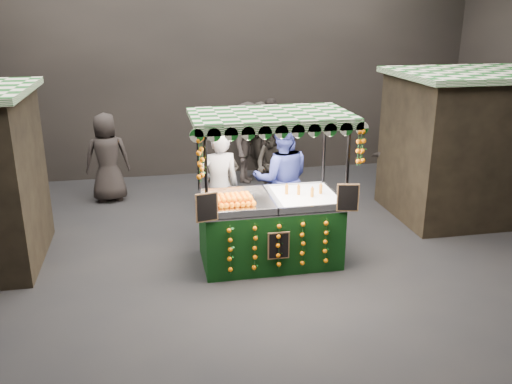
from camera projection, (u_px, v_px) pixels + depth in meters
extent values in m
plane|color=black|center=(249.00, 269.00, 8.00)|extent=(12.00, 12.00, 0.00)
cube|color=black|center=(207.00, 62.00, 11.85)|extent=(12.00, 0.10, 5.00)
cube|color=black|center=(443.00, 263.00, 2.56)|extent=(12.00, 0.10, 5.00)
cube|color=black|center=(474.00, 147.00, 9.81)|extent=(2.80, 2.00, 2.50)
cube|color=#135719|center=(484.00, 74.00, 9.39)|extent=(3.00, 2.20, 0.10)
cube|color=black|center=(269.00, 233.00, 8.13)|extent=(1.99, 1.09, 0.91)
cube|color=silver|center=(270.00, 203.00, 7.98)|extent=(1.99, 1.09, 0.04)
cylinder|color=black|center=(207.00, 209.00, 7.27)|extent=(0.05, 0.05, 2.18)
cylinder|color=black|center=(346.00, 200.00, 7.62)|extent=(0.05, 0.05, 2.18)
cylinder|color=black|center=(200.00, 185.00, 8.23)|extent=(0.05, 0.05, 2.18)
cylinder|color=black|center=(323.00, 178.00, 8.58)|extent=(0.05, 0.05, 2.18)
cube|color=#135719|center=(270.00, 115.00, 7.56)|extent=(2.22, 1.31, 0.07)
cube|color=white|center=(306.00, 197.00, 8.06)|extent=(0.89, 0.98, 0.07)
cube|color=black|center=(207.00, 207.00, 7.20)|extent=(0.31, 0.09, 0.40)
cube|color=black|center=(348.00, 198.00, 7.56)|extent=(0.31, 0.09, 0.40)
cube|color=black|center=(279.00, 246.00, 7.58)|extent=(0.31, 0.02, 0.40)
imported|color=slate|center=(219.00, 188.00, 8.60)|extent=(0.74, 0.55, 1.87)
imported|color=navy|center=(282.00, 180.00, 8.87)|extent=(1.04, 0.86, 1.95)
imported|color=#2B2723|center=(223.00, 180.00, 9.60)|extent=(0.61, 0.47, 1.50)
imported|color=black|center=(273.00, 166.00, 10.37)|extent=(0.94, 0.95, 1.55)
imported|color=#2D2725|center=(272.00, 140.00, 11.79)|extent=(1.09, 0.50, 1.81)
imported|color=#2D2725|center=(247.00, 143.00, 11.74)|extent=(1.08, 1.29, 1.74)
imported|color=black|center=(107.00, 158.00, 10.58)|extent=(0.90, 0.64, 1.74)
imported|color=#2A2522|center=(408.00, 165.00, 10.27)|extent=(1.45, 1.38, 1.64)
imported|color=#2D2924|center=(258.00, 141.00, 12.03)|extent=(0.62, 0.73, 1.70)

